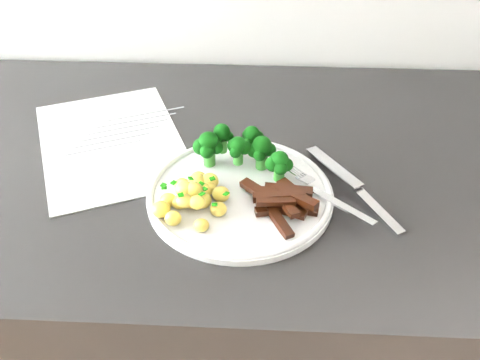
{
  "coord_description": "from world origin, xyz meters",
  "views": [
    {
      "loc": [
        0.1,
        1.04,
        1.38
      ],
      "look_at": [
        0.07,
        1.58,
        0.95
      ],
      "focal_mm": 39.1,
      "sensor_mm": 36.0,
      "label": 1
    }
  ],
  "objects_px": {
    "plate": "(240,193)",
    "beef_strips": "(281,200)",
    "recipe_paper": "(112,142)",
    "fork": "(329,196)",
    "counter": "(200,340)",
    "knife": "(364,197)",
    "broccoli": "(242,148)",
    "potatoes": "(194,195)"
  },
  "relations": [
    {
      "from": "recipe_paper",
      "to": "plate",
      "type": "height_order",
      "value": "plate"
    },
    {
      "from": "potatoes",
      "to": "fork",
      "type": "xyz_separation_m",
      "value": [
        0.18,
        0.01,
        -0.01
      ]
    },
    {
      "from": "counter",
      "to": "plate",
      "type": "height_order",
      "value": "plate"
    },
    {
      "from": "counter",
      "to": "potatoes",
      "type": "bearing_deg",
      "value": -75.94
    },
    {
      "from": "plate",
      "to": "potatoes",
      "type": "relative_size",
      "value": 2.29
    },
    {
      "from": "fork",
      "to": "recipe_paper",
      "type": "bearing_deg",
      "value": 157.61
    },
    {
      "from": "recipe_paper",
      "to": "beef_strips",
      "type": "bearing_deg",
      "value": -29.25
    },
    {
      "from": "broccoli",
      "to": "fork",
      "type": "distance_m",
      "value": 0.14
    },
    {
      "from": "recipe_paper",
      "to": "broccoli",
      "type": "xyz_separation_m",
      "value": [
        0.21,
        -0.06,
        0.04
      ]
    },
    {
      "from": "fork",
      "to": "knife",
      "type": "distance_m",
      "value": 0.05
    },
    {
      "from": "recipe_paper",
      "to": "plate",
      "type": "distance_m",
      "value": 0.24
    },
    {
      "from": "potatoes",
      "to": "beef_strips",
      "type": "xyz_separation_m",
      "value": [
        0.11,
        0.0,
        -0.0
      ]
    },
    {
      "from": "counter",
      "to": "plate",
      "type": "bearing_deg",
      "value": -44.24
    },
    {
      "from": "fork",
      "to": "knife",
      "type": "height_order",
      "value": "fork"
    },
    {
      "from": "knife",
      "to": "counter",
      "type": "bearing_deg",
      "value": 161.06
    },
    {
      "from": "recipe_paper",
      "to": "plate",
      "type": "relative_size",
      "value": 1.4
    },
    {
      "from": "potatoes",
      "to": "plate",
      "type": "bearing_deg",
      "value": 23.95
    },
    {
      "from": "recipe_paper",
      "to": "beef_strips",
      "type": "xyz_separation_m",
      "value": [
        0.26,
        -0.15,
        0.02
      ]
    },
    {
      "from": "fork",
      "to": "beef_strips",
      "type": "bearing_deg",
      "value": -168.63
    },
    {
      "from": "plate",
      "to": "fork",
      "type": "xyz_separation_m",
      "value": [
        0.12,
        -0.01,
        0.01
      ]
    },
    {
      "from": "beef_strips",
      "to": "knife",
      "type": "xyz_separation_m",
      "value": [
        0.11,
        0.02,
        -0.01
      ]
    },
    {
      "from": "recipe_paper",
      "to": "knife",
      "type": "bearing_deg",
      "value": -18.3
    },
    {
      "from": "beef_strips",
      "to": "fork",
      "type": "xyz_separation_m",
      "value": [
        0.06,
        0.01,
        -0.0
      ]
    },
    {
      "from": "recipe_paper",
      "to": "fork",
      "type": "xyz_separation_m",
      "value": [
        0.33,
        -0.13,
        0.02
      ]
    },
    {
      "from": "broccoli",
      "to": "potatoes",
      "type": "xyz_separation_m",
      "value": [
        -0.06,
        -0.08,
        -0.02
      ]
    },
    {
      "from": "counter",
      "to": "plate",
      "type": "xyz_separation_m",
      "value": [
        0.09,
        -0.09,
        0.47
      ]
    },
    {
      "from": "recipe_paper",
      "to": "broccoli",
      "type": "distance_m",
      "value": 0.22
    },
    {
      "from": "recipe_paper",
      "to": "plate",
      "type": "bearing_deg",
      "value": -30.39
    },
    {
      "from": "counter",
      "to": "broccoli",
      "type": "relative_size",
      "value": 17.35
    },
    {
      "from": "potatoes",
      "to": "knife",
      "type": "height_order",
      "value": "potatoes"
    },
    {
      "from": "counter",
      "to": "beef_strips",
      "type": "bearing_deg",
      "value": -37.79
    },
    {
      "from": "beef_strips",
      "to": "potatoes",
      "type": "bearing_deg",
      "value": -179.45
    },
    {
      "from": "recipe_paper",
      "to": "potatoes",
      "type": "height_order",
      "value": "potatoes"
    },
    {
      "from": "counter",
      "to": "recipe_paper",
      "type": "height_order",
      "value": "recipe_paper"
    },
    {
      "from": "counter",
      "to": "broccoli",
      "type": "height_order",
      "value": "broccoli"
    },
    {
      "from": "broccoli",
      "to": "knife",
      "type": "distance_m",
      "value": 0.18
    },
    {
      "from": "counter",
      "to": "broccoli",
      "type": "distance_m",
      "value": 0.51
    },
    {
      "from": "potatoes",
      "to": "counter",
      "type": "bearing_deg",
      "value": 104.06
    },
    {
      "from": "plate",
      "to": "beef_strips",
      "type": "distance_m",
      "value": 0.06
    },
    {
      "from": "counter",
      "to": "knife",
      "type": "xyz_separation_m",
      "value": [
        0.25,
        -0.09,
        0.47
      ]
    },
    {
      "from": "beef_strips",
      "to": "counter",
      "type": "bearing_deg",
      "value": 142.21
    },
    {
      "from": "counter",
      "to": "potatoes",
      "type": "distance_m",
      "value": 0.5
    }
  ]
}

